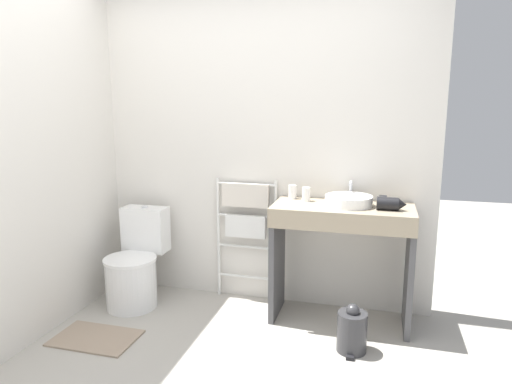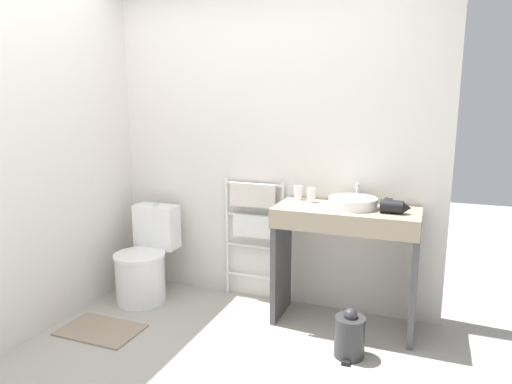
% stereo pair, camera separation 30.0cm
% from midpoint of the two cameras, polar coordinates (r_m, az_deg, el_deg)
% --- Properties ---
extents(wall_back, '(2.74, 0.12, 2.56)m').
position_cam_midpoint_polar(wall_back, '(3.62, 3.71, 6.28)').
color(wall_back, silver).
rests_on(wall_back, ground_plane).
extents(wall_side, '(0.12, 2.19, 2.56)m').
position_cam_midpoint_polar(wall_side, '(3.58, -21.02, 5.52)').
color(wall_side, silver).
rests_on(wall_side, ground_plane).
extents(toilet, '(0.41, 0.55, 0.76)m').
position_cam_midpoint_polar(toilet, '(3.83, -11.52, -8.73)').
color(toilet, white).
rests_on(toilet, ground_plane).
extents(towel_radiator, '(0.50, 0.06, 0.99)m').
position_cam_midpoint_polar(towel_radiator, '(3.64, 1.99, -3.20)').
color(towel_radiator, white).
rests_on(towel_radiator, ground_plane).
extents(vanity_counter, '(0.98, 0.47, 0.87)m').
position_cam_midpoint_polar(vanity_counter, '(3.30, 13.67, -6.70)').
color(vanity_counter, gray).
rests_on(vanity_counter, ground_plane).
extents(sink_basin, '(0.33, 0.33, 0.07)m').
position_cam_midpoint_polar(sink_basin, '(3.24, 14.64, -1.29)').
color(sink_basin, white).
rests_on(sink_basin, vanity_counter).
extents(faucet, '(0.02, 0.10, 0.15)m').
position_cam_midpoint_polar(faucet, '(3.40, 15.03, 0.21)').
color(faucet, silver).
rests_on(faucet, vanity_counter).
extents(cup_near_wall, '(0.06, 0.06, 0.10)m').
position_cam_midpoint_polar(cup_near_wall, '(3.44, 7.81, -0.11)').
color(cup_near_wall, white).
rests_on(cup_near_wall, vanity_counter).
extents(cup_near_edge, '(0.06, 0.06, 0.10)m').
position_cam_midpoint_polar(cup_near_edge, '(3.36, 9.46, -0.43)').
color(cup_near_edge, white).
rests_on(cup_near_edge, vanity_counter).
extents(hair_dryer, '(0.20, 0.18, 0.09)m').
position_cam_midpoint_polar(hair_dryer, '(3.17, 19.45, -1.72)').
color(hair_dryer, black).
rests_on(hair_dryer, vanity_counter).
extents(trash_bin, '(0.19, 0.23, 0.32)m').
position_cam_midpoint_polar(trash_bin, '(3.10, 14.49, -17.04)').
color(trash_bin, '#333335').
rests_on(trash_bin, ground_plane).
extents(bath_mat, '(0.56, 0.36, 0.01)m').
position_cam_midpoint_polar(bath_mat, '(3.49, -16.45, -16.26)').
color(bath_mat, gray).
rests_on(bath_mat, ground_plane).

